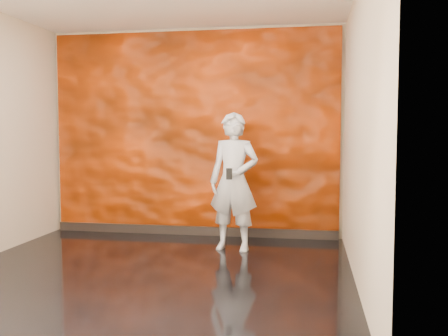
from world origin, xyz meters
The scene contains 5 objects.
room centered at (0.00, 0.00, 1.40)m, with size 4.02×4.02×2.81m.
feature_wall centered at (0.00, 1.96, 1.38)m, with size 3.90×0.06×2.75m, color #C63400.
baseboard centered at (0.00, 1.92, 0.06)m, with size 3.90×0.04×0.12m, color black.
man centered at (0.68, 1.17, 0.82)m, with size 0.60×0.39×1.64m, color #A0A4B0.
phone centered at (0.66, 0.94, 0.93)m, with size 0.07×0.01×0.13m, color black.
Camera 1 is at (1.57, -4.65, 1.41)m, focal length 40.00 mm.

